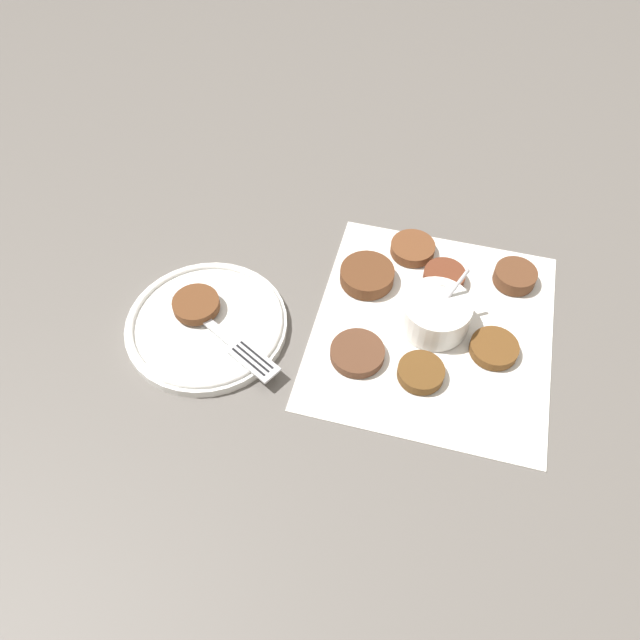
# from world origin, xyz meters

# --- Properties ---
(ground_plane) EXTENTS (4.00, 4.00, 0.00)m
(ground_plane) POSITION_xyz_m (0.00, 0.00, 0.00)
(ground_plane) COLOR #605B56
(napkin) EXTENTS (0.35, 0.33, 0.00)m
(napkin) POSITION_xyz_m (-0.01, 0.01, 0.00)
(napkin) COLOR silver
(napkin) RESTS_ON ground_plane
(sauce_bowl) EXTENTS (0.10, 0.09, 0.08)m
(sauce_bowl) POSITION_xyz_m (-0.00, 0.01, 0.02)
(sauce_bowl) COLOR white
(sauce_bowl) RESTS_ON napkin
(fritter_0) EXTENTS (0.08, 0.08, 0.02)m
(fritter_0) POSITION_xyz_m (0.06, 0.11, 0.01)
(fritter_0) COLOR #59331C
(fritter_0) RESTS_ON napkin
(fritter_1) EXTENTS (0.06, 0.06, 0.02)m
(fritter_1) POSITION_xyz_m (0.10, -0.09, 0.01)
(fritter_1) COLOR brown
(fritter_1) RESTS_ON napkin
(fritter_2) EXTENTS (0.06, 0.06, 0.02)m
(fritter_2) POSITION_xyz_m (-0.09, 0.02, 0.01)
(fritter_2) COLOR brown
(fritter_2) RESTS_ON napkin
(fritter_3) EXTENTS (0.07, 0.07, 0.02)m
(fritter_3) POSITION_xyz_m (0.13, 0.06, 0.01)
(fritter_3) COLOR brown
(fritter_3) RESTS_ON napkin
(fritter_4) EXTENTS (0.07, 0.07, 0.01)m
(fritter_4) POSITION_xyz_m (-0.07, 0.10, 0.01)
(fritter_4) COLOR brown
(fritter_4) RESTS_ON napkin
(fritter_5) EXTENTS (0.06, 0.06, 0.01)m
(fritter_5) POSITION_xyz_m (-0.03, -0.07, 0.01)
(fritter_5) COLOR brown
(fritter_5) RESTS_ON napkin
(fritter_6) EXTENTS (0.06, 0.06, 0.02)m
(fritter_6) POSITION_xyz_m (0.08, 0.01, 0.01)
(fritter_6) COLOR brown
(fritter_6) RESTS_ON napkin
(serving_plate) EXTENTS (0.22, 0.22, 0.02)m
(serving_plate) POSITION_xyz_m (-0.07, 0.31, 0.01)
(serving_plate) COLOR white
(serving_plate) RESTS_ON ground_plane
(fritter_on_plate) EXTENTS (0.06, 0.06, 0.01)m
(fritter_on_plate) POSITION_xyz_m (-0.06, 0.33, 0.03)
(fritter_on_plate) COLOR brown
(fritter_on_plate) RESTS_ON serving_plate
(fork) EXTENTS (0.12, 0.18, 0.00)m
(fork) POSITION_xyz_m (-0.10, 0.26, 0.02)
(fork) COLOR silver
(fork) RESTS_ON serving_plate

